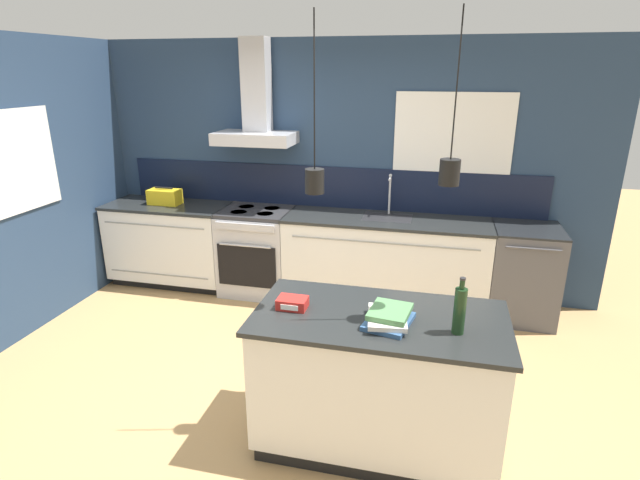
# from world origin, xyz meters

# --- Properties ---
(ground_plane) EXTENTS (16.00, 16.00, 0.00)m
(ground_plane) POSITION_xyz_m (0.00, 0.00, 0.00)
(ground_plane) COLOR tan
(ground_plane) RESTS_ON ground
(wall_back) EXTENTS (5.60, 2.45, 2.60)m
(wall_back) POSITION_xyz_m (-0.03, 2.00, 1.35)
(wall_back) COLOR navy
(wall_back) RESTS_ON ground_plane
(wall_left) EXTENTS (0.08, 3.80, 2.60)m
(wall_left) POSITION_xyz_m (-2.43, 0.70, 1.30)
(wall_left) COLOR navy
(wall_left) RESTS_ON ground_plane
(counter_run_left) EXTENTS (1.33, 0.64, 0.91)m
(counter_run_left) POSITION_xyz_m (-1.71, 1.69, 0.46)
(counter_run_left) COLOR black
(counter_run_left) RESTS_ON ground_plane
(counter_run_sink) EXTENTS (2.03, 0.64, 1.32)m
(counter_run_sink) POSITION_xyz_m (0.68, 1.69, 0.46)
(counter_run_sink) COLOR black
(counter_run_sink) RESTS_ON ground_plane
(oven_range) EXTENTS (0.72, 0.66, 0.91)m
(oven_range) POSITION_xyz_m (-0.69, 1.69, 0.46)
(oven_range) COLOR #B5B5BA
(oven_range) RESTS_ON ground_plane
(dishwasher) EXTENTS (0.61, 0.65, 0.91)m
(dishwasher) POSITION_xyz_m (1.99, 1.69, 0.46)
(dishwasher) COLOR #4C4C51
(dishwasher) RESTS_ON ground_plane
(kitchen_island) EXTENTS (1.51, 0.78, 0.91)m
(kitchen_island) POSITION_xyz_m (0.86, -0.37, 0.46)
(kitchen_island) COLOR black
(kitchen_island) RESTS_ON ground_plane
(bottle_on_island) EXTENTS (0.07, 0.07, 0.33)m
(bottle_on_island) POSITION_xyz_m (1.30, -0.47, 1.05)
(bottle_on_island) COLOR #193319
(bottle_on_island) RESTS_ON kitchen_island
(book_stack) EXTENTS (0.30, 0.35, 0.09)m
(book_stack) POSITION_xyz_m (0.92, -0.45, 0.95)
(book_stack) COLOR #335684
(book_stack) RESTS_ON kitchen_island
(red_supply_box) EXTENTS (0.18, 0.13, 0.07)m
(red_supply_box) POSITION_xyz_m (0.32, -0.39, 0.94)
(red_supply_box) COLOR red
(red_supply_box) RESTS_ON kitchen_island
(yellow_toolbox) EXTENTS (0.34, 0.18, 0.19)m
(yellow_toolbox) POSITION_xyz_m (-1.73, 1.69, 0.99)
(yellow_toolbox) COLOR gold
(yellow_toolbox) RESTS_ON counter_run_left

